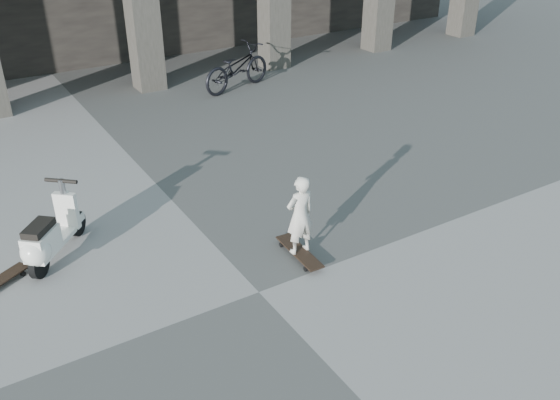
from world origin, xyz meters
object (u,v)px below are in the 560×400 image
skateboard_spare (0,281)px  scooter (47,240)px  longboard (299,252)px  bicycle (237,68)px  child (300,215)px

skateboard_spare → scooter: bearing=-18.9°
longboard → scooter: bearing=64.4°
scooter → bicycle: 7.75m
longboard → skateboard_spare: bearing=70.9°
scooter → bicycle: size_ratio=0.56×
child → skateboard_spare: bearing=-23.4°
skateboard_spare → bicycle: (6.29, 5.47, 0.46)m
longboard → bicycle: size_ratio=0.47×
scooter → skateboard_spare: bearing=143.1°
skateboard_spare → child: 3.90m
child → scooter: 3.33m
bicycle → longboard: bearing=141.5°
longboard → scooter: size_ratio=0.84×
scooter → bicycle: bearing=-5.4°
child → scooter: child is taller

